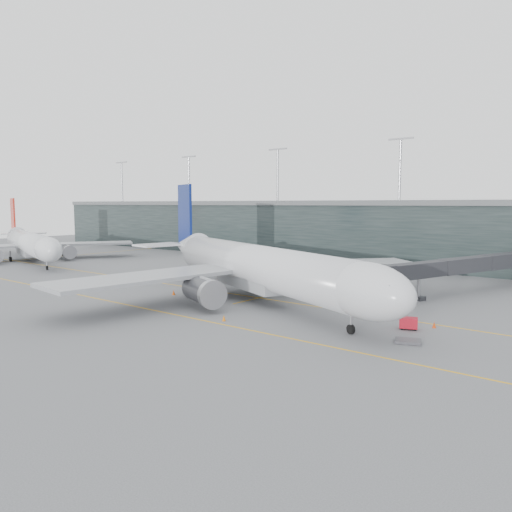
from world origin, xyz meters
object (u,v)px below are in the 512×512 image
Objects in this scene: jet_bridge at (461,264)px; gse_cart at (409,323)px; second_aircraft at (30,244)px; main_aircraft at (255,266)px.

gse_cart is (3.58, -30.81, -3.66)m from jet_bridge.
jet_bridge is at bearing 31.55° from second_aircraft.
gse_cart is at bearing -65.99° from jet_bridge.
jet_bridge is 0.76× the size of second_aircraft.
main_aircraft is at bearing -109.47° from jet_bridge.
jet_bridge is 18.15× the size of gse_cart.
main_aircraft is at bearing 14.46° from second_aircraft.
jet_bridge reaches higher than gse_cart.
main_aircraft reaches higher than second_aircraft.
jet_bridge is at bearing 75.95° from gse_cart.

